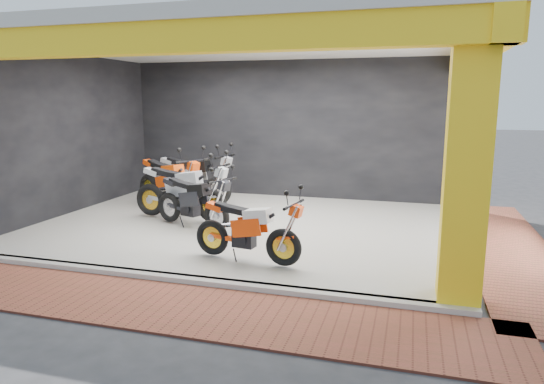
# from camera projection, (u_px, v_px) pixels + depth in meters

# --- Properties ---
(ground) EXTENTS (80.00, 80.00, 0.00)m
(ground) POSITION_uv_depth(u_px,v_px,m) (204.00, 259.00, 7.78)
(ground) COLOR #2D2D30
(ground) RESTS_ON ground
(showroom_floor) EXTENTS (8.00, 6.00, 0.10)m
(showroom_floor) POSITION_uv_depth(u_px,v_px,m) (246.00, 226.00, 9.65)
(showroom_floor) COLOR silver
(showroom_floor) RESTS_ON ground
(showroom_ceiling) EXTENTS (8.40, 6.40, 0.20)m
(showroom_ceiling) POSITION_uv_depth(u_px,v_px,m) (244.00, 41.00, 9.00)
(showroom_ceiling) COLOR beige
(showroom_ceiling) RESTS_ON corner_column
(back_wall) EXTENTS (8.20, 0.20, 3.50)m
(back_wall) POSITION_uv_depth(u_px,v_px,m) (285.00, 131.00, 12.26)
(back_wall) COLOR black
(back_wall) RESTS_ON ground
(left_wall) EXTENTS (0.20, 6.20, 3.50)m
(left_wall) POSITION_uv_depth(u_px,v_px,m) (66.00, 136.00, 10.47)
(left_wall) COLOR black
(left_wall) RESTS_ON ground
(corner_column) EXTENTS (0.50, 0.50, 3.50)m
(corner_column) POSITION_uv_depth(u_px,v_px,m) (467.00, 166.00, 5.71)
(corner_column) COLOR yellow
(corner_column) RESTS_ON ground
(header_beam_front) EXTENTS (8.40, 0.30, 0.40)m
(header_beam_front) POSITION_uv_depth(u_px,v_px,m) (166.00, 38.00, 6.22)
(header_beam_front) COLOR yellow
(header_beam_front) RESTS_ON corner_column
(header_beam_right) EXTENTS (0.30, 6.40, 0.40)m
(header_beam_right) POSITION_uv_depth(u_px,v_px,m) (473.00, 52.00, 7.95)
(header_beam_right) COLOR yellow
(header_beam_right) RESTS_ON corner_column
(floor_kerb) EXTENTS (8.00, 0.20, 0.10)m
(floor_kerb) POSITION_uv_depth(u_px,v_px,m) (174.00, 279.00, 6.81)
(floor_kerb) COLOR silver
(floor_kerb) RESTS_ON ground
(paver_front) EXTENTS (9.00, 1.40, 0.03)m
(paver_front) POSITION_uv_depth(u_px,v_px,m) (145.00, 303.00, 6.08)
(paver_front) COLOR brown
(paver_front) RESTS_ON ground
(paver_right) EXTENTS (1.40, 7.00, 0.03)m
(paver_right) POSITION_uv_depth(u_px,v_px,m) (509.00, 248.00, 8.34)
(paver_right) COLOR brown
(paver_right) RESTS_ON ground
(moto_hero) EXTENTS (1.97, 0.98, 1.15)m
(moto_hero) POSITION_uv_depth(u_px,v_px,m) (284.00, 229.00, 7.02)
(moto_hero) COLOR #FE420A
(moto_hero) RESTS_ON showroom_floor
(moto_row_a) EXTENTS (2.34, 1.08, 1.38)m
(moto_row_a) POSITION_uv_depth(u_px,v_px,m) (211.00, 189.00, 9.54)
(moto_row_a) COLOR #AEB2B6
(moto_row_a) RESTS_ON showroom_floor
(moto_row_b) EXTENTS (2.11, 1.37, 1.21)m
(moto_row_b) POSITION_uv_depth(u_px,v_px,m) (216.00, 201.00, 8.86)
(moto_row_b) COLOR black
(moto_row_b) RESTS_ON showroom_floor
(moto_row_c) EXTENTS (2.43, 1.79, 1.40)m
(moto_row_c) POSITION_uv_depth(u_px,v_px,m) (187.00, 182.00, 10.38)
(moto_row_c) COLOR #DF4009
(moto_row_c) RESTS_ON showroom_floor
(moto_row_d) EXTENTS (2.38, 1.16, 1.39)m
(moto_row_d) POSITION_uv_depth(u_px,v_px,m) (218.00, 176.00, 11.20)
(moto_row_d) COLOR #95979C
(moto_row_d) RESTS_ON showroom_floor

